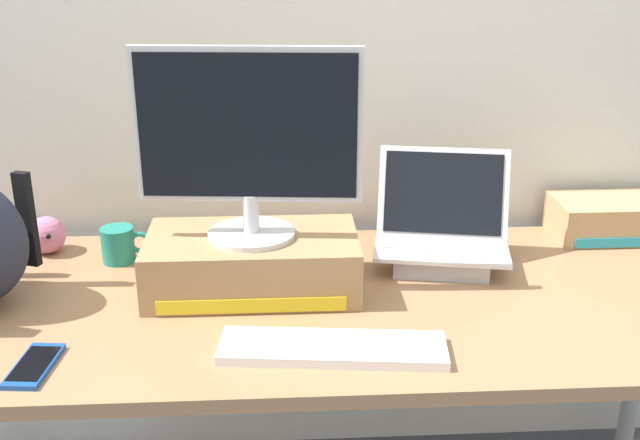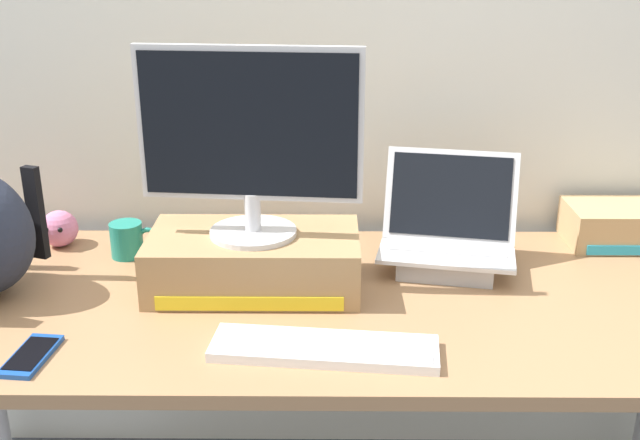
{
  "view_description": "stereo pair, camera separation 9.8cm",
  "coord_description": "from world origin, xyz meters",
  "px_view_note": "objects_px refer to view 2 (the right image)",
  "views": [
    {
      "loc": [
        -0.09,
        -1.51,
        1.46
      ],
      "look_at": [
        0.0,
        0.0,
        0.89
      ],
      "focal_mm": 42.5,
      "sensor_mm": 36.0,
      "label": 1
    },
    {
      "loc": [
        0.01,
        -1.51,
        1.46
      ],
      "look_at": [
        0.0,
        0.0,
        0.89
      ],
      "focal_mm": 42.5,
      "sensor_mm": 36.0,
      "label": 2
    }
  ],
  "objects_px": {
    "open_laptop": "(447,245)",
    "external_keyboard": "(324,348)",
    "cell_phone": "(31,356)",
    "toner_box_cyan": "(630,225)",
    "toner_box_yellow": "(254,261)",
    "desktop_monitor": "(250,140)",
    "plush_toy": "(59,228)",
    "coffee_mug": "(128,240)"
  },
  "relations": [
    {
      "from": "toner_box_yellow",
      "to": "coffee_mug",
      "type": "relative_size",
      "value": 3.86
    },
    {
      "from": "desktop_monitor",
      "to": "toner_box_cyan",
      "type": "bearing_deg",
      "value": 20.83
    },
    {
      "from": "coffee_mug",
      "to": "toner_box_cyan",
      "type": "xyz_separation_m",
      "value": [
        1.27,
        0.1,
        0.01
      ]
    },
    {
      "from": "toner_box_yellow",
      "to": "desktop_monitor",
      "type": "relative_size",
      "value": 0.97
    },
    {
      "from": "desktop_monitor",
      "to": "cell_phone",
      "type": "bearing_deg",
      "value": -136.35
    },
    {
      "from": "cell_phone",
      "to": "toner_box_cyan",
      "type": "xyz_separation_m",
      "value": [
        1.34,
        0.58,
        0.04
      ]
    },
    {
      "from": "open_laptop",
      "to": "plush_toy",
      "type": "height_order",
      "value": "open_laptop"
    },
    {
      "from": "desktop_monitor",
      "to": "open_laptop",
      "type": "xyz_separation_m",
      "value": [
        0.45,
        0.12,
        -0.29
      ]
    },
    {
      "from": "desktop_monitor",
      "to": "toner_box_cyan",
      "type": "height_order",
      "value": "desktop_monitor"
    },
    {
      "from": "open_laptop",
      "to": "coffee_mug",
      "type": "xyz_separation_m",
      "value": [
        -0.78,
        0.05,
        -0.01
      ]
    },
    {
      "from": "external_keyboard",
      "to": "coffee_mug",
      "type": "height_order",
      "value": "coffee_mug"
    },
    {
      "from": "toner_box_yellow",
      "to": "coffee_mug",
      "type": "bearing_deg",
      "value": 152.59
    },
    {
      "from": "external_keyboard",
      "to": "toner_box_cyan",
      "type": "xyz_separation_m",
      "value": [
        0.79,
        0.56,
        0.04
      ]
    },
    {
      "from": "toner_box_yellow",
      "to": "cell_phone",
      "type": "height_order",
      "value": "toner_box_yellow"
    },
    {
      "from": "external_keyboard",
      "to": "toner_box_cyan",
      "type": "distance_m",
      "value": 0.97
    },
    {
      "from": "plush_toy",
      "to": "desktop_monitor",
      "type": "bearing_deg",
      "value": -24.55
    },
    {
      "from": "coffee_mug",
      "to": "toner_box_cyan",
      "type": "height_order",
      "value": "toner_box_cyan"
    },
    {
      "from": "toner_box_yellow",
      "to": "desktop_monitor",
      "type": "height_order",
      "value": "desktop_monitor"
    },
    {
      "from": "external_keyboard",
      "to": "desktop_monitor",
      "type": "bearing_deg",
      "value": 124.46
    },
    {
      "from": "external_keyboard",
      "to": "cell_phone",
      "type": "distance_m",
      "value": 0.55
    },
    {
      "from": "toner_box_yellow",
      "to": "plush_toy",
      "type": "relative_size",
      "value": 5.02
    },
    {
      "from": "open_laptop",
      "to": "external_keyboard",
      "type": "height_order",
      "value": "open_laptop"
    },
    {
      "from": "desktop_monitor",
      "to": "toner_box_cyan",
      "type": "distance_m",
      "value": 1.02
    },
    {
      "from": "plush_toy",
      "to": "toner_box_cyan",
      "type": "xyz_separation_m",
      "value": [
        1.46,
        0.03,
        0.0
      ]
    },
    {
      "from": "open_laptop",
      "to": "coffee_mug",
      "type": "distance_m",
      "value": 0.78
    },
    {
      "from": "cell_phone",
      "to": "toner_box_cyan",
      "type": "relative_size",
      "value": 0.49
    },
    {
      "from": "external_keyboard",
      "to": "coffee_mug",
      "type": "relative_size",
      "value": 3.65
    },
    {
      "from": "toner_box_yellow",
      "to": "open_laptop",
      "type": "relative_size",
      "value": 1.33
    },
    {
      "from": "desktop_monitor",
      "to": "open_laptop",
      "type": "bearing_deg",
      "value": 19.77
    },
    {
      "from": "cell_phone",
      "to": "toner_box_cyan",
      "type": "bearing_deg",
      "value": 29.2
    },
    {
      "from": "toner_box_yellow",
      "to": "cell_phone",
      "type": "bearing_deg",
      "value": -141.34
    },
    {
      "from": "desktop_monitor",
      "to": "external_keyboard",
      "type": "relative_size",
      "value": 1.08
    },
    {
      "from": "plush_toy",
      "to": "cell_phone",
      "type": "bearing_deg",
      "value": -77.31
    },
    {
      "from": "open_laptop",
      "to": "toner_box_cyan",
      "type": "height_order",
      "value": "open_laptop"
    },
    {
      "from": "cell_phone",
      "to": "toner_box_cyan",
      "type": "distance_m",
      "value": 1.46
    },
    {
      "from": "cell_phone",
      "to": "coffee_mug",
      "type": "bearing_deg",
      "value": 87.87
    },
    {
      "from": "desktop_monitor",
      "to": "cell_phone",
      "type": "height_order",
      "value": "desktop_monitor"
    },
    {
      "from": "toner_box_yellow",
      "to": "toner_box_cyan",
      "type": "relative_size",
      "value": 1.47
    },
    {
      "from": "desktop_monitor",
      "to": "toner_box_yellow",
      "type": "bearing_deg",
      "value": 88.06
    },
    {
      "from": "open_laptop",
      "to": "cell_phone",
      "type": "height_order",
      "value": "open_laptop"
    },
    {
      "from": "cell_phone",
      "to": "plush_toy",
      "type": "bearing_deg",
      "value": 108.43
    },
    {
      "from": "external_keyboard",
      "to": "toner_box_cyan",
      "type": "bearing_deg",
      "value": 41.37
    }
  ]
}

